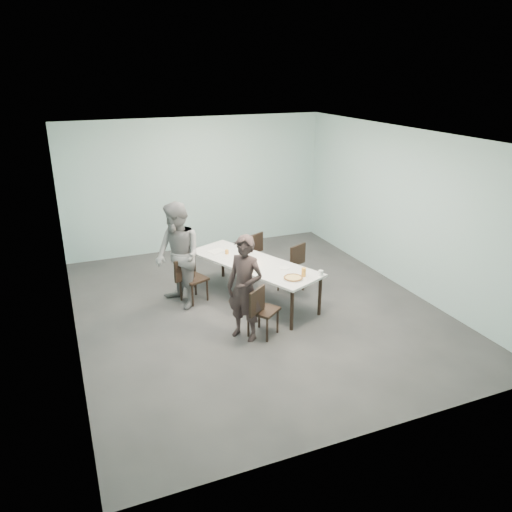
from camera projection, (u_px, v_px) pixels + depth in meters
name	position (u px, v px, depth m)	size (l,w,h in m)	color
ground	(255.00, 308.00, 8.85)	(7.00, 7.00, 0.00)	#333335
room_shell	(255.00, 197.00, 8.13)	(6.02, 7.02, 3.01)	#9AC0C2
table	(253.00, 265.00, 8.91)	(1.87, 2.74, 0.75)	white
chair_near_left	(261.00, 308.00, 7.73)	(0.63, 0.59, 0.87)	black
chair_far_left	(190.00, 276.00, 8.91)	(0.65, 0.55, 0.87)	black
chair_near_right	(294.00, 265.00, 9.43)	(0.65, 0.56, 0.87)	black
chair_far_right	(252.00, 253.00, 10.04)	(0.65, 0.56, 0.87)	black
diner_near	(245.00, 288.00, 7.61)	(0.61, 0.40, 1.68)	black
diner_far	(178.00, 256.00, 8.63)	(0.91, 0.71, 1.88)	slate
pizza	(293.00, 278.00, 8.17)	(0.34, 0.34, 0.04)	white
side_plate	(284.00, 268.00, 8.61)	(0.18, 0.18, 0.01)	white
beer_glass	(304.00, 272.00, 8.25)	(0.08, 0.08, 0.15)	orange
water_tumbler	(321.00, 273.00, 8.30)	(0.08, 0.08, 0.09)	silver
tealight	(252.00, 262.00, 8.81)	(0.06, 0.06, 0.05)	silver
amber_tumbler	(227.00, 252.00, 9.26)	(0.07, 0.07, 0.08)	orange
menu	(216.00, 251.00, 9.40)	(0.30, 0.22, 0.01)	silver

